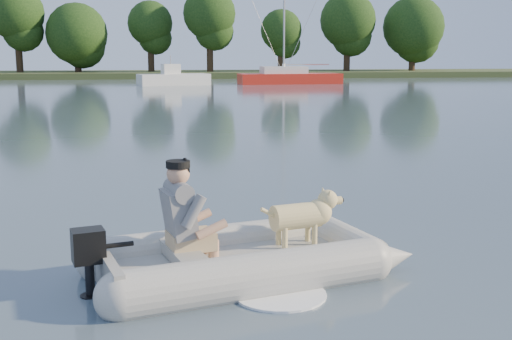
{
  "coord_description": "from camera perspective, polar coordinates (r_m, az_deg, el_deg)",
  "views": [
    {
      "loc": [
        -1.06,
        -7.82,
        2.57
      ],
      "look_at": [
        0.33,
        1.99,
        0.75
      ],
      "focal_mm": 45.0,
      "sensor_mm": 36.0,
      "label": 1
    }
  ],
  "objects": [
    {
      "name": "treeline",
      "position": [
        69.04,
        -10.51,
        12.64
      ],
      "size": [
        71.02,
        7.35,
        9.27
      ],
      "color": "#332316",
      "rests_on": "shore_bank"
    },
    {
      "name": "shore_bank",
      "position": [
        69.87,
        -7.26,
        8.41
      ],
      "size": [
        160.0,
        12.0,
        0.7
      ],
      "primitive_type": "cube",
      "color": "#47512D",
      "rests_on": "water"
    },
    {
      "name": "dinghy",
      "position": [
        7.47,
        -0.97,
        -4.55
      ],
      "size": [
        5.91,
        4.98,
        1.48
      ],
      "primitive_type": null,
      "rotation": [
        0.0,
        0.0,
        0.26
      ],
      "color": "#9F9F9A",
      "rests_on": "water"
    },
    {
      "name": "outboard_motor",
      "position": [
        7.11,
        -14.6,
        -8.26
      ],
      "size": [
        0.51,
        0.42,
        0.85
      ],
      "primitive_type": null,
      "rotation": [
        0.0,
        0.0,
        0.26
      ],
      "color": "black",
      "rests_on": "dinghy"
    },
    {
      "name": "sailboat",
      "position": [
        54.21,
        2.93,
        8.21
      ],
      "size": [
        8.68,
        3.13,
        11.72
      ],
      "rotation": [
        0.0,
        0.0,
        0.07
      ],
      "color": "red",
      "rests_on": "water"
    },
    {
      "name": "water",
      "position": [
        8.3,
        -0.33,
        -7.63
      ],
      "size": [
        160.0,
        160.0,
        0.0
      ],
      "primitive_type": "plane",
      "color": "slate",
      "rests_on": "ground"
    },
    {
      "name": "man",
      "position": [
        7.23,
        -6.69,
        -3.52
      ],
      "size": [
        0.93,
        0.85,
        1.16
      ],
      "primitive_type": null,
      "rotation": [
        0.0,
        0.0,
        0.26
      ],
      "color": "slate",
      "rests_on": "dinghy"
    },
    {
      "name": "dog",
      "position": [
        7.82,
        3.63,
        -4.52
      ],
      "size": [
        1.06,
        0.61,
        0.67
      ],
      "primitive_type": null,
      "rotation": [
        0.0,
        0.0,
        0.26
      ],
      "color": "tan",
      "rests_on": "dinghy"
    },
    {
      "name": "motorboat",
      "position": [
        52.23,
        -7.34,
        8.72
      ],
      "size": [
        6.21,
        3.71,
        2.46
      ],
      "primitive_type": null,
      "rotation": [
        0.0,
        0.0,
        0.27
      ],
      "color": "white",
      "rests_on": "water"
    }
  ]
}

